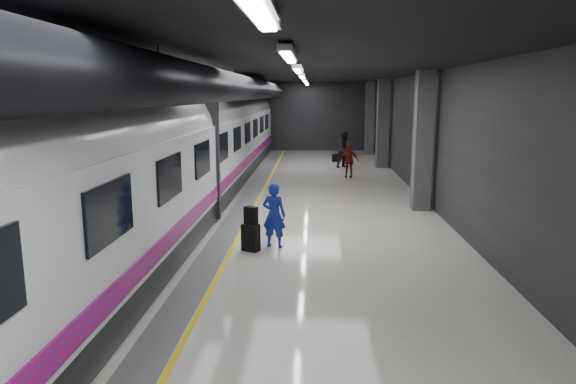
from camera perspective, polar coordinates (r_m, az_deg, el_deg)
ground at (r=15.28m, az=-1.08°, el=-3.40°), size 40.00×40.00×0.00m
platform_hall at (r=15.79m, az=-1.94°, el=10.03°), size 10.02×40.02×4.51m
train at (r=15.47m, az=-13.23°, el=4.29°), size 3.05×38.00×4.05m
traveler_main at (r=12.67m, az=-1.56°, el=-2.60°), size 0.67×0.52×1.62m
suitcase_main at (r=12.52m, az=-4.16°, el=-5.07°), size 0.47×0.40×0.66m
shoulder_bag at (r=12.42m, az=-4.14°, el=-2.60°), size 0.36×0.31×0.43m
traveler_far_a at (r=26.75m, az=6.34°, el=4.77°), size 1.19×1.16×1.93m
traveler_far_b at (r=23.64m, az=6.76°, el=3.48°), size 0.96×0.56×1.53m
suitcase_far at (r=29.12m, az=5.25°, el=3.81°), size 0.36×0.30×0.45m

